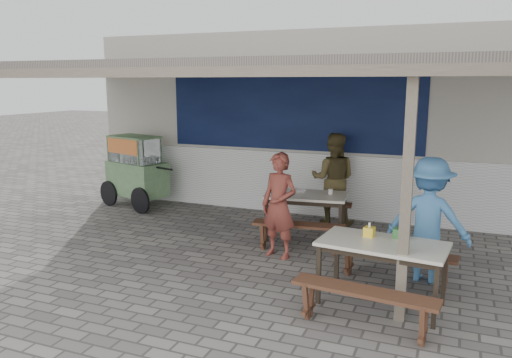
{
  "coord_description": "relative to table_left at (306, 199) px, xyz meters",
  "views": [
    {
      "loc": [
        2.79,
        -6.16,
        2.54
      ],
      "look_at": [
        -0.06,
        0.9,
        1.05
      ],
      "focal_mm": 35.0,
      "sensor_mm": 36.0,
      "label": 1
    }
  ],
  "objects": [
    {
      "name": "bench_left_wall",
      "position": [
        -0.1,
        0.7,
        -0.34
      ],
      "size": [
        1.42,
        0.47,
        0.45
      ],
      "rotation": [
        0.0,
        0.0,
        0.14
      ],
      "color": "brown",
      "rests_on": "ground"
    },
    {
      "name": "condiment_bowl",
      "position": [
        -0.13,
        0.13,
        0.1
      ],
      "size": [
        0.26,
        0.26,
        0.05
      ],
      "primitive_type": "imported",
      "rotation": [
        0.0,
        0.0,
        0.27
      ],
      "color": "silver",
      "rests_on": "table_left"
    },
    {
      "name": "warung_roof",
      "position": [
        -0.57,
        -0.57,
        2.04
      ],
      "size": [
        9.0,
        4.21,
        2.81
      ],
      "color": "#625A54",
      "rests_on": "ground"
    },
    {
      "name": "table_right",
      "position": [
        1.51,
        -2.07,
        0.0
      ],
      "size": [
        1.48,
        0.9,
        0.75
      ],
      "rotation": [
        0.0,
        0.0,
        -0.11
      ],
      "color": "beige",
      "rests_on": "ground"
    },
    {
      "name": "ground",
      "position": [
        -0.59,
        -1.47,
        -0.67
      ],
      "size": [
        60.0,
        60.0,
        0.0
      ],
      "primitive_type": "plane",
      "color": "slate",
      "rests_on": "ground"
    },
    {
      "name": "bench_right_street",
      "position": [
        1.44,
        -2.77,
        -0.33
      ],
      "size": [
        1.53,
        0.44,
        0.45
      ],
      "rotation": [
        0.0,
        0.0,
        -0.11
      ],
      "color": "brown",
      "rests_on": "ground"
    },
    {
      "name": "vendor_cart",
      "position": [
        -3.86,
        0.78,
        0.12
      ],
      "size": [
        1.88,
        1.07,
        1.46
      ],
      "rotation": [
        0.0,
        0.0,
        -0.29
      ],
      "color": "#699160",
      "rests_on": "ground"
    },
    {
      "name": "bench_right_wall",
      "position": [
        1.59,
        -1.37,
        -0.33
      ],
      "size": [
        1.53,
        0.44,
        0.45
      ],
      "rotation": [
        0.0,
        0.0,
        -0.11
      ],
      "color": "brown",
      "rests_on": "ground"
    },
    {
      "name": "table_left",
      "position": [
        0.0,
        0.0,
        0.0
      ],
      "size": [
        1.38,
        0.94,
        0.75
      ],
      "rotation": [
        0.0,
        0.0,
        0.14
      ],
      "color": "beige",
      "rests_on": "ground"
    },
    {
      "name": "patron_street_side",
      "position": [
        -0.12,
        -0.98,
        0.1
      ],
      "size": [
        0.64,
        0.51,
        1.55
      ],
      "primitive_type": "imported",
      "rotation": [
        0.0,
        0.0,
        -0.26
      ],
      "color": "brown",
      "rests_on": "ground"
    },
    {
      "name": "patron_right_table",
      "position": [
        1.95,
        -1.09,
        0.14
      ],
      "size": [
        1.09,
        0.69,
        1.61
      ],
      "primitive_type": "imported",
      "rotation": [
        0.0,
        0.0,
        3.05
      ],
      "color": "#4782BD",
      "rests_on": "ground"
    },
    {
      "name": "condiment_jar",
      "position": [
        0.36,
        0.14,
        0.12
      ],
      "size": [
        0.07,
        0.07,
        0.08
      ],
      "primitive_type": "cylinder",
      "color": "white",
      "rests_on": "table_left"
    },
    {
      "name": "tissue_box",
      "position": [
        1.33,
        -1.91,
        0.14
      ],
      "size": [
        0.13,
        0.13,
        0.12
      ],
      "primitive_type": "cube",
      "rotation": [
        0.0,
        0.0,
        -0.15
      ],
      "color": "yellow",
      "rests_on": "table_right"
    },
    {
      "name": "bench_left_street",
      "position": [
        0.1,
        -0.7,
        -0.34
      ],
      "size": [
        1.42,
        0.47,
        0.45
      ],
      "rotation": [
        0.0,
        0.0,
        0.14
      ],
      "color": "brown",
      "rests_on": "ground"
    },
    {
      "name": "donation_box",
      "position": [
        1.68,
        -1.84,
        0.14
      ],
      "size": [
        0.18,
        0.13,
        0.12
      ],
      "primitive_type": "cube",
      "rotation": [
        0.0,
        0.0,
        -0.06
      ],
      "color": "#347637",
      "rests_on": "table_right"
    },
    {
      "name": "back_wall",
      "position": [
        -0.59,
        2.11,
        1.05
      ],
      "size": [
        9.0,
        1.28,
        3.5
      ],
      "color": "#B8B4A5",
      "rests_on": "ground"
    },
    {
      "name": "patron_wall_side",
      "position": [
        0.2,
        1.03,
        0.16
      ],
      "size": [
        0.88,
        0.72,
        1.66
      ],
      "primitive_type": "imported",
      "rotation": [
        0.0,
        0.0,
        3.27
      ],
      "color": "brown",
      "rests_on": "ground"
    }
  ]
}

